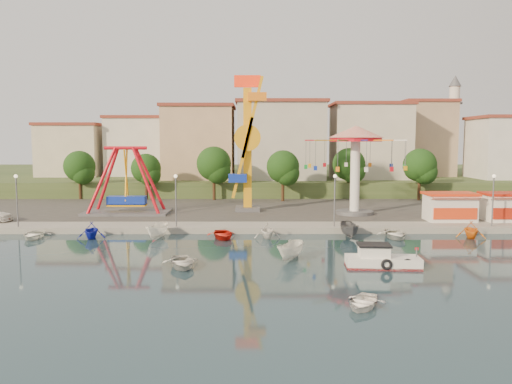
{
  "coord_description": "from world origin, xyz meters",
  "views": [
    {
      "loc": [
        -0.11,
        -36.86,
        9.18
      ],
      "look_at": [
        0.07,
        14.0,
        4.0
      ],
      "focal_mm": 35.0,
      "sensor_mm": 36.0,
      "label": 1
    }
  ],
  "objects_px": {
    "pirate_ship_ride": "(126,182)",
    "kamikaze_tower": "(249,146)",
    "wave_swinger": "(355,150)",
    "cabin_motorboat": "(381,261)",
    "rowboat_a": "(182,262)",
    "skiff": "(291,251)"
  },
  "relations": [
    {
      "from": "kamikaze_tower",
      "to": "wave_swinger",
      "type": "relative_size",
      "value": 1.42
    },
    {
      "from": "rowboat_a",
      "to": "skiff",
      "type": "distance_m",
      "value": 8.42
    },
    {
      "from": "pirate_ship_ride",
      "to": "wave_swinger",
      "type": "distance_m",
      "value": 27.26
    },
    {
      "from": "skiff",
      "to": "pirate_ship_ride",
      "type": "bearing_deg",
      "value": 157.51
    },
    {
      "from": "skiff",
      "to": "wave_swinger",
      "type": "bearing_deg",
      "value": 92.98
    },
    {
      "from": "pirate_ship_ride",
      "to": "rowboat_a",
      "type": "distance_m",
      "value": 25.39
    },
    {
      "from": "wave_swinger",
      "to": "skiff",
      "type": "distance_m",
      "value": 23.55
    },
    {
      "from": "rowboat_a",
      "to": "skiff",
      "type": "bearing_deg",
      "value": 0.03
    },
    {
      "from": "wave_swinger",
      "to": "skiff",
      "type": "xyz_separation_m",
      "value": [
        -9.02,
        -20.44,
        -7.47
      ]
    },
    {
      "from": "pirate_ship_ride",
      "to": "cabin_motorboat",
      "type": "distance_m",
      "value": 33.87
    },
    {
      "from": "kamikaze_tower",
      "to": "rowboat_a",
      "type": "distance_m",
      "value": 26.93
    },
    {
      "from": "wave_swinger",
      "to": "cabin_motorboat",
      "type": "bearing_deg",
      "value": -96.5
    },
    {
      "from": "wave_swinger",
      "to": "kamikaze_tower",
      "type": "bearing_deg",
      "value": 168.26
    },
    {
      "from": "skiff",
      "to": "kamikaze_tower",
      "type": "bearing_deg",
      "value": 125.47
    },
    {
      "from": "rowboat_a",
      "to": "pirate_ship_ride",
      "type": "bearing_deg",
      "value": 98.09
    },
    {
      "from": "pirate_ship_ride",
      "to": "rowboat_a",
      "type": "height_order",
      "value": "pirate_ship_ride"
    },
    {
      "from": "cabin_motorboat",
      "to": "rowboat_a",
      "type": "xyz_separation_m",
      "value": [
        -14.55,
        0.11,
        -0.12
      ]
    },
    {
      "from": "wave_swinger",
      "to": "cabin_motorboat",
      "type": "xyz_separation_m",
      "value": [
        -2.59,
        -22.73,
        -7.69
      ]
    },
    {
      "from": "kamikaze_tower",
      "to": "rowboat_a",
      "type": "xyz_separation_m",
      "value": [
        -4.61,
        -25.23,
        -8.21
      ]
    },
    {
      "from": "pirate_ship_ride",
      "to": "kamikaze_tower",
      "type": "height_order",
      "value": "kamikaze_tower"
    },
    {
      "from": "cabin_motorboat",
      "to": "skiff",
      "type": "bearing_deg",
      "value": 164.36
    },
    {
      "from": "cabin_motorboat",
      "to": "rowboat_a",
      "type": "relative_size",
      "value": 1.47
    }
  ]
}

